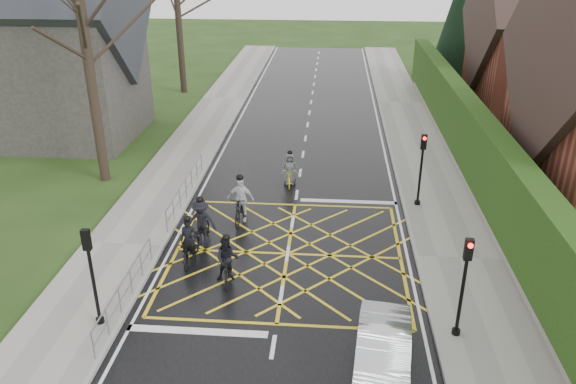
# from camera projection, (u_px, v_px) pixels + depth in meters

# --- Properties ---
(ground) EXTENTS (120.00, 120.00, 0.00)m
(ground) POSITION_uv_depth(u_px,v_px,m) (288.00, 254.00, 20.06)
(ground) COLOR #1D3110
(ground) RESTS_ON ground
(road) EXTENTS (9.00, 80.00, 0.01)m
(road) POSITION_uv_depth(u_px,v_px,m) (288.00, 254.00, 20.06)
(road) COLOR black
(road) RESTS_ON ground
(sidewalk_right) EXTENTS (3.00, 80.00, 0.15)m
(sidewalk_right) POSITION_uv_depth(u_px,v_px,m) (459.00, 259.00, 19.60)
(sidewalk_right) COLOR gray
(sidewalk_right) RESTS_ON ground
(sidewalk_left) EXTENTS (3.00, 80.00, 0.15)m
(sidewalk_left) POSITION_uv_depth(u_px,v_px,m) (124.00, 245.00, 20.46)
(sidewalk_left) COLOR gray
(sidewalk_left) RESTS_ON ground
(stone_wall) EXTENTS (0.50, 38.00, 0.70)m
(stone_wall) POSITION_uv_depth(u_px,v_px,m) (473.00, 184.00, 24.79)
(stone_wall) COLOR slate
(stone_wall) RESTS_ON ground
(hedge) EXTENTS (0.90, 38.00, 2.80)m
(hedge) POSITION_uv_depth(u_px,v_px,m) (479.00, 147.00, 24.05)
(hedge) COLOR black
(hedge) RESTS_ON stone_wall
(house_far) EXTENTS (9.80, 8.80, 10.30)m
(house_far) POSITION_uv_depth(u_px,v_px,m) (558.00, 45.00, 33.47)
(house_far) COLOR brown
(house_far) RESTS_ON ground
(conifer) EXTENTS (4.60, 4.60, 10.00)m
(conifer) POSITION_uv_depth(u_px,v_px,m) (464.00, 16.00, 40.73)
(conifer) COLOR black
(conifer) RESTS_ON ground
(church) EXTENTS (8.80, 7.80, 11.00)m
(church) POSITION_uv_depth(u_px,v_px,m) (52.00, 47.00, 29.84)
(church) COLOR #2D2B28
(church) RESTS_ON ground
(tree_near) EXTENTS (9.24, 9.24, 11.44)m
(tree_near) POSITION_uv_depth(u_px,v_px,m) (79.00, 1.00, 22.83)
(tree_near) COLOR black
(tree_near) RESTS_ON ground
(railing_south) EXTENTS (0.05, 5.04, 1.03)m
(railing_south) POSITION_uv_depth(u_px,v_px,m) (125.00, 285.00, 16.90)
(railing_south) COLOR slate
(railing_south) RESTS_ON ground
(railing_north) EXTENTS (0.05, 6.04, 1.03)m
(railing_north) POSITION_uv_depth(u_px,v_px,m) (186.00, 184.00, 23.69)
(railing_north) COLOR slate
(railing_north) RESTS_ON ground
(traffic_light_ne) EXTENTS (0.24, 0.31, 3.21)m
(traffic_light_ne) POSITION_uv_depth(u_px,v_px,m) (421.00, 171.00, 22.80)
(traffic_light_ne) COLOR black
(traffic_light_ne) RESTS_ON ground
(traffic_light_se) EXTENTS (0.24, 0.31, 3.21)m
(traffic_light_se) POSITION_uv_depth(u_px,v_px,m) (463.00, 289.00, 15.19)
(traffic_light_se) COLOR black
(traffic_light_se) RESTS_ON ground
(traffic_light_sw) EXTENTS (0.24, 0.31, 3.21)m
(traffic_light_sw) POSITION_uv_depth(u_px,v_px,m) (93.00, 278.00, 15.66)
(traffic_light_sw) COLOR black
(traffic_light_sw) RESTS_ON ground
(cyclist_rear) EXTENTS (0.79, 1.84, 1.74)m
(cyclist_rear) POSITION_uv_depth(u_px,v_px,m) (189.00, 247.00, 19.41)
(cyclist_rear) COLOR black
(cyclist_rear) RESTS_ON ground
(cyclist_back) EXTENTS (0.82, 1.75, 1.71)m
(cyclist_back) POSITION_uv_depth(u_px,v_px,m) (227.00, 264.00, 18.27)
(cyclist_back) COLOR black
(cyclist_back) RESTS_ON ground
(cyclist_mid) EXTENTS (1.17, 2.00, 1.91)m
(cyclist_mid) POSITION_uv_depth(u_px,v_px,m) (201.00, 227.00, 20.44)
(cyclist_mid) COLOR black
(cyclist_mid) RESTS_ON ground
(cyclist_front) EXTENTS (1.10, 2.02, 1.99)m
(cyclist_front) POSITION_uv_depth(u_px,v_px,m) (241.00, 204.00, 22.08)
(cyclist_front) COLOR black
(cyclist_front) RESTS_ON ground
(cyclist_lead) EXTENTS (0.76, 1.71, 1.62)m
(cyclist_lead) POSITION_uv_depth(u_px,v_px,m) (290.00, 173.00, 25.44)
(cyclist_lead) COLOR yellow
(cyclist_lead) RESTS_ON ground
(car) EXTENTS (1.77, 4.03, 1.29)m
(car) POSITION_uv_depth(u_px,v_px,m) (383.00, 355.00, 14.31)
(car) COLOR silver
(car) RESTS_ON ground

